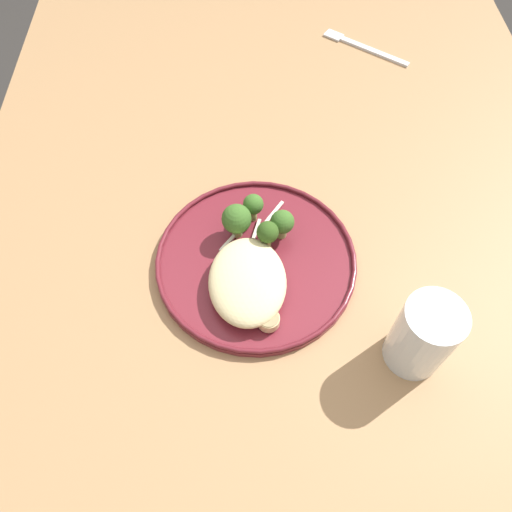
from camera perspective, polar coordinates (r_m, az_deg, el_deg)
The scene contains 20 objects.
ground at distance 1.41m, azimuth 1.98°, elevation -16.25°, with size 6.00×6.00×0.00m, color #2D2B28.
wooden_dining_table at distance 0.80m, azimuth 3.36°, elevation -2.97°, with size 1.40×1.00×0.74m.
dinner_plate at distance 0.71m, azimuth 0.00°, elevation -0.49°, with size 0.29×0.29×0.02m.
noodle_bed at distance 0.67m, azimuth -1.00°, elevation -2.92°, with size 0.14×0.11×0.04m.
seared_scallop_half_hidden at distance 0.67m, azimuth 0.47°, elevation -5.34°, with size 0.02×0.02×0.02m.
seared_scallop_rear_pale at distance 0.69m, azimuth -0.39°, elevation -1.74°, with size 0.03×0.03×0.02m.
seared_scallop_center_golden at distance 0.68m, azimuth -3.10°, elevation -3.28°, with size 0.03×0.03×0.02m.
seared_scallop_large_seared at distance 0.70m, azimuth -3.01°, elevation -0.25°, with size 0.03×0.03×0.02m.
seared_scallop_front_small at distance 0.68m, azimuth -0.76°, elevation -3.74°, with size 0.03×0.03×0.01m.
seared_scallop_tiny_bay at distance 0.65m, azimuth 1.45°, elevation -7.40°, with size 0.03×0.03×0.02m.
seared_scallop_tilted_round at distance 0.68m, azimuth 1.53°, elevation -3.53°, with size 0.03×0.03×0.02m.
broccoli_floret_center_pile at distance 0.73m, azimuth -0.32°, elevation 5.89°, with size 0.03×0.03×0.05m.
broccoli_floret_right_tilted at distance 0.71m, azimuth 3.04°, elevation 3.85°, with size 0.04×0.04×0.05m.
broccoli_floret_small_sprig at distance 0.71m, azimuth -2.26°, elevation 4.23°, with size 0.04×0.04×0.06m.
broccoli_floret_tall_stalk at distance 0.69m, azimuth 1.35°, elevation 2.65°, with size 0.03×0.03×0.05m.
onion_sliver_curled_piece at distance 0.75m, azimuth 1.88°, elevation 4.80°, with size 0.06×0.01×0.00m, color silver.
onion_sliver_pale_crescent at distance 0.73m, azimuth -3.04°, elevation 1.81°, with size 0.05×0.01×0.00m, color silver.
onion_sliver_long_sliver at distance 0.74m, azimuth 0.07°, elevation 3.15°, with size 0.04×0.01×0.00m, color silver.
water_glass at distance 0.65m, azimuth 18.54°, elevation -9.01°, with size 0.07×0.07×0.12m.
dinner_fork at distance 1.10m, azimuth 12.21°, elevation 22.52°, with size 0.13×0.16×0.00m.
Camera 1 is at (-0.39, 0.06, 1.36)m, focal length 34.67 mm.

